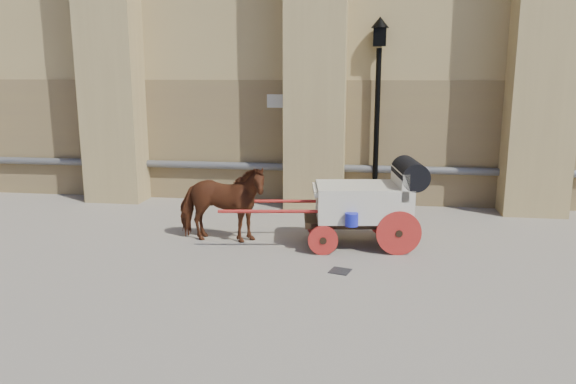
# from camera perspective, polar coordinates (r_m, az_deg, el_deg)

# --- Properties ---
(ground) EXTENTS (90.00, 90.00, 0.00)m
(ground) POSITION_cam_1_polar(r_m,az_deg,el_deg) (10.12, 6.40, -6.36)
(ground) COLOR gray
(ground) RESTS_ON ground
(horse) EXTENTS (0.83, 1.78, 1.50)m
(horse) POSITION_cam_1_polar(r_m,az_deg,el_deg) (10.70, -6.77, -1.19)
(horse) COLOR #5D2812
(horse) RESTS_ON ground
(carriage) EXTENTS (3.83, 1.50, 1.63)m
(carriage) POSITION_cam_1_polar(r_m,az_deg,el_deg) (10.46, 8.29, -0.79)
(carriage) COLOR black
(carriage) RESTS_ON ground
(street_lamp) EXTENTS (0.41, 0.41, 4.42)m
(street_lamp) POSITION_cam_1_polar(r_m,az_deg,el_deg) (13.43, 9.06, 8.42)
(street_lamp) COLOR black
(street_lamp) RESTS_ON ground
(drain_grate_near) EXTENTS (0.40, 0.40, 0.01)m
(drain_grate_near) POSITION_cam_1_polar(r_m,az_deg,el_deg) (9.30, 5.31, -8.00)
(drain_grate_near) COLOR black
(drain_grate_near) RESTS_ON ground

